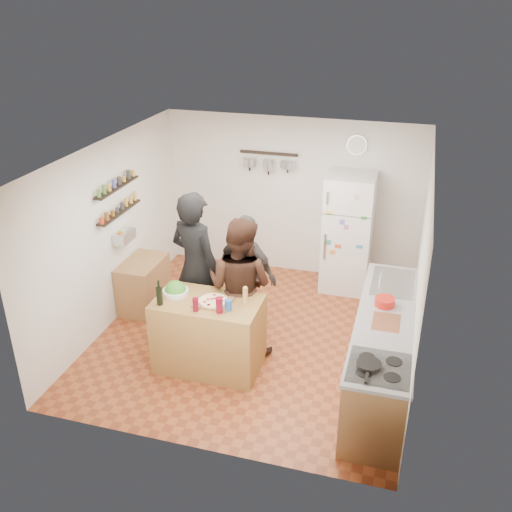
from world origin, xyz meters
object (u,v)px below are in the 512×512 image
(pepper_mill, at_px, (245,297))
(fridge, at_px, (348,233))
(salt_canister, at_px, (228,305))
(person_back, at_px, (247,273))
(skillet, at_px, (369,365))
(person_left, at_px, (196,267))
(counter_run, at_px, (383,353))
(prep_island, at_px, (209,334))
(red_bowl, at_px, (385,302))
(person_center, at_px, (240,287))
(wine_bottle, at_px, (159,296))
(salad_bowl, at_px, (176,292))
(wall_clock, at_px, (357,145))
(side_table, at_px, (144,285))

(pepper_mill, height_order, fridge, fridge)
(fridge, bearing_deg, salt_canister, -110.83)
(salt_canister, distance_m, person_back, 1.16)
(skillet, height_order, fridge, fridge)
(person_left, bearing_deg, counter_run, -169.26)
(prep_island, bearing_deg, red_bowl, 12.82)
(person_center, relative_size, fridge, 1.00)
(person_left, height_order, counter_run, person_left)
(prep_island, height_order, fridge, fridge)
(salt_canister, distance_m, fridge, 2.80)
(wine_bottle, relative_size, salt_canister, 1.70)
(salad_bowl, relative_size, skillet, 1.25)
(pepper_mill, bearing_deg, wall_clock, 73.06)
(wine_bottle, bearing_deg, salt_canister, 7.13)
(wine_bottle, bearing_deg, prep_island, 23.75)
(prep_island, bearing_deg, wall_clock, 65.38)
(person_left, distance_m, counter_run, 2.52)
(prep_island, distance_m, red_bowl, 2.11)
(pepper_mill, distance_m, person_left, 0.99)
(wine_bottle, height_order, fridge, fridge)
(prep_island, height_order, red_bowl, red_bowl)
(counter_run, bearing_deg, pepper_mill, -174.66)
(pepper_mill, xyz_separation_m, person_back, (-0.28, 0.97, -0.20))
(wine_bottle, distance_m, person_back, 1.42)
(prep_island, relative_size, red_bowl, 5.46)
(prep_island, relative_size, person_back, 0.78)
(salt_canister, distance_m, person_left, 0.99)
(prep_island, bearing_deg, person_center, 61.43)
(skillet, bearing_deg, side_table, 151.18)
(salt_canister, relative_size, wall_clock, 0.43)
(prep_island, height_order, skillet, skillet)
(wine_bottle, bearing_deg, pepper_mill, 15.87)
(wine_bottle, xyz_separation_m, wall_clock, (1.80, 3.05, 1.13))
(prep_island, height_order, wall_clock, wall_clock)
(fridge, distance_m, wall_clock, 1.29)
(salad_bowl, bearing_deg, skillet, -19.10)
(skillet, bearing_deg, salad_bowl, 160.90)
(prep_island, bearing_deg, wine_bottle, -156.25)
(person_left, distance_m, fridge, 2.53)
(wine_bottle, distance_m, person_center, 1.02)
(person_left, xyz_separation_m, fridge, (1.67, 1.90, -0.11))
(salt_canister, xyz_separation_m, person_center, (-0.05, 0.58, -0.08))
(pepper_mill, distance_m, skillet, 1.71)
(salad_bowl, height_order, pepper_mill, pepper_mill)
(salad_bowl, height_order, salt_canister, salt_canister)
(wine_bottle, height_order, person_left, person_left)
(person_back, xyz_separation_m, wall_clock, (1.13, 1.81, 1.35))
(skillet, relative_size, side_table, 0.31)
(prep_island, relative_size, pepper_mill, 6.61)
(person_back, relative_size, fridge, 0.89)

